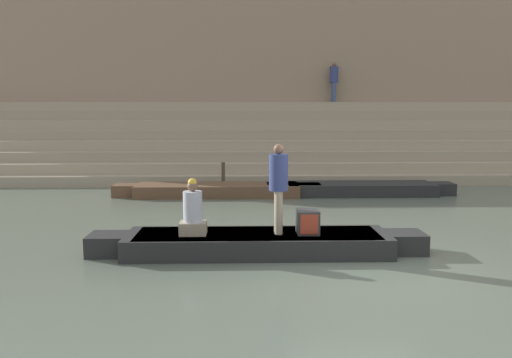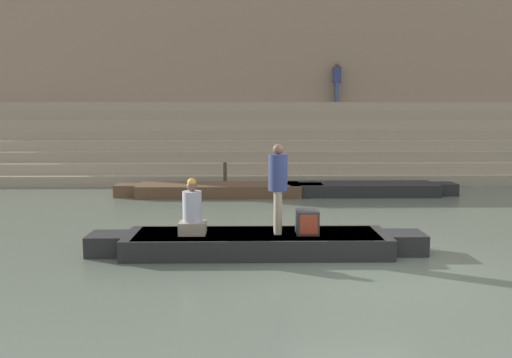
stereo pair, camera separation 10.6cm
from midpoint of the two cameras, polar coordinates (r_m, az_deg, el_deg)
ground_plane at (r=9.21m, az=12.65°, el=-9.80°), size 120.00×120.00×0.00m
ghat_steps at (r=21.34m, az=4.79°, el=3.33°), size 36.00×4.86×3.16m
back_wall at (r=23.62m, az=4.31°, el=11.02°), size 34.20×1.28×8.28m
rowboat_main at (r=9.77m, az=0.42°, el=-7.27°), size 6.52×1.41×0.40m
person_standing at (r=9.58m, az=2.84°, el=-0.38°), size 0.37×0.37×1.73m
person_rowing at (r=9.63m, az=-6.98°, el=-3.79°), size 0.51×0.40×1.09m
tv_set at (r=9.72m, az=6.17°, el=-4.89°), size 0.42×0.49×0.46m
moored_boat_shore at (r=16.90m, az=12.20°, el=-1.07°), size 6.20×1.34×0.39m
moored_boat_distant at (r=16.35m, az=-4.03°, el=-1.21°), size 6.75×1.34×0.39m
mooring_post at (r=17.17m, az=-3.37°, el=0.23°), size 0.12×0.12×1.02m
person_on_steps at (r=22.99m, az=9.35°, el=11.18°), size 0.38×0.38×1.76m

